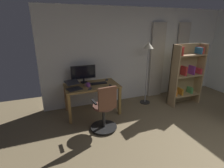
{
  "coord_description": "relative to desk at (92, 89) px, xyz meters",
  "views": [
    {
      "loc": [
        2.56,
        1.04,
        2.12
      ],
      "look_at": [
        1.31,
        -2.24,
        0.91
      ],
      "focal_mm": 27.96,
      "sensor_mm": 36.0,
      "label": 1
    }
  ],
  "objects": [
    {
      "name": "back_room_partition",
      "position": [
        -1.6,
        -0.52,
        0.64
      ],
      "size": [
        5.53,
        0.1,
        2.55
      ],
      "primitive_type": "cube",
      "color": "silver",
      "rests_on": "ground"
    },
    {
      "name": "curtain_left_panel",
      "position": [
        -3.0,
        -0.41,
        0.45
      ],
      "size": [
        0.39,
        0.06,
        2.17
      ],
      "primitive_type": "cube",
      "color": "#BBB4A6",
      "rests_on": "ground"
    },
    {
      "name": "curtain_right_panel",
      "position": [
        -2.11,
        -0.41,
        0.45
      ],
      "size": [
        0.45,
        0.06,
        2.17
      ],
      "primitive_type": "cube",
      "color": "#BBB4A6",
      "rests_on": "ground"
    },
    {
      "name": "desk",
      "position": [
        0.0,
        0.0,
        0.0
      ],
      "size": [
        1.28,
        0.75,
        0.73
      ],
      "color": "olive",
      "rests_on": "ground"
    },
    {
      "name": "office_chair",
      "position": [
        -0.04,
        0.86,
        -0.17
      ],
      "size": [
        0.56,
        0.56,
        1.01
      ],
      "rotation": [
        0.0,
        0.0,
        3.23
      ],
      "color": "black",
      "rests_on": "ground"
    },
    {
      "name": "computer_monitor",
      "position": [
        0.13,
        -0.26,
        0.35
      ],
      "size": [
        0.61,
        0.18,
        0.43
      ],
      "color": "black",
      "rests_on": "desk"
    },
    {
      "name": "computer_keyboard",
      "position": [
        -0.19,
        -0.03,
        0.11
      ],
      "size": [
        0.39,
        0.13,
        0.02
      ],
      "primitive_type": "cube",
      "color": "black",
      "rests_on": "desk"
    },
    {
      "name": "laptop",
      "position": [
        0.45,
        0.12,
        0.15
      ],
      "size": [
        0.38,
        0.42,
        0.17
      ],
      "rotation": [
        0.0,
        0.0,
        0.26
      ],
      "color": "#232328",
      "rests_on": "desk"
    },
    {
      "name": "computer_mouse",
      "position": [
        -0.4,
        0.23,
        0.11
      ],
      "size": [
        0.06,
        0.1,
        0.04
      ],
      "primitive_type": "ellipsoid",
      "color": "#232328",
      "rests_on": "desk"
    },
    {
      "name": "cell_phone_by_monitor",
      "position": [
        -0.47,
        -0.24,
        0.1
      ],
      "size": [
        0.13,
        0.16,
        0.01
      ],
      "primitive_type": "cube",
      "rotation": [
        0.0,
        0.0,
        -0.48
      ],
      "color": "#333338",
      "rests_on": "desk"
    },
    {
      "name": "cell_phone_face_up",
      "position": [
        0.1,
        0.25,
        0.1
      ],
      "size": [
        0.13,
        0.16,
        0.01
      ],
      "primitive_type": "cube",
      "rotation": [
        0.0,
        0.0,
        -0.51
      ],
      "color": "#333338",
      "rests_on": "desk"
    },
    {
      "name": "mug_tea",
      "position": [
        0.1,
        0.08,
        0.14
      ],
      "size": [
        0.13,
        0.09,
        0.09
      ],
      "color": "purple",
      "rests_on": "desk"
    },
    {
      "name": "bookshelf",
      "position": [
        -2.53,
        0.34,
        0.2
      ],
      "size": [
        0.9,
        0.3,
        1.64
      ],
      "color": "tan",
      "rests_on": "ground"
    },
    {
      "name": "floor_lamp",
      "position": [
        -1.54,
        -0.02,
        0.66
      ],
      "size": [
        0.28,
        0.28,
        1.68
      ],
      "color": "black",
      "rests_on": "ground"
    }
  ]
}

